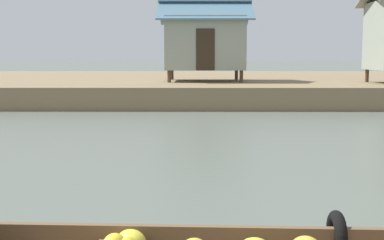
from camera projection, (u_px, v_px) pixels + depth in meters
The scene contains 3 objects.
ground_plane at pixel (207, 157), 10.69m from camera, with size 300.00×300.00×0.00m, color #596056.
riverbank_strip at pixel (200, 84), 29.11m from camera, with size 160.00×20.00×0.87m, color #7F6B4C.
stilt_house_mid_left at pixel (205, 42), 24.00m from camera, with size 4.27×3.62×3.70m.
Camera 1 is at (-0.25, -0.52, 2.08)m, focal length 48.76 mm.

